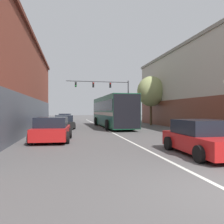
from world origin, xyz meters
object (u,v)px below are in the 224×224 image
(bus, at_px, (112,110))
(traffic_signal_gantry, at_px, (108,90))
(parked_car_left_mid, at_px, (64,122))
(parked_car_left_far, at_px, (65,118))
(street_tree_near, at_px, (151,91))
(parked_car_left_near, at_px, (52,130))
(hatchback_foreground, at_px, (203,138))

(bus, height_order, traffic_signal_gantry, traffic_signal_gantry)
(parked_car_left_mid, bearing_deg, parked_car_left_far, -6.52)
(street_tree_near, bearing_deg, parked_car_left_far, 145.71)
(parked_car_left_far, distance_m, street_tree_near, 13.21)
(parked_car_left_mid, bearing_deg, parked_car_left_near, 170.85)
(parked_car_left_mid, height_order, street_tree_near, street_tree_near)
(hatchback_foreground, height_order, parked_car_left_mid, hatchback_foreground)
(bus, height_order, parked_car_left_near, bus)
(street_tree_near, bearing_deg, parked_car_left_near, -131.76)
(bus, distance_m, hatchback_foreground, 15.01)
(hatchback_foreground, relative_size, parked_car_left_far, 0.99)
(traffic_signal_gantry, bearing_deg, parked_car_left_mid, -119.91)
(parked_car_left_near, xyz_separation_m, traffic_signal_gantry, (7.16, 21.04, 4.37))
(bus, xyz_separation_m, parked_car_left_far, (-5.07, 9.78, -1.19))
(parked_car_left_near, relative_size, street_tree_near, 0.65)
(street_tree_near, bearing_deg, hatchback_foreground, -104.77)
(parked_car_left_near, xyz_separation_m, parked_car_left_mid, (0.46, 9.41, -0.05))
(parked_car_left_near, height_order, parked_car_left_far, parked_car_left_near)
(parked_car_left_near, bearing_deg, parked_car_left_mid, 0.94)
(bus, height_order, parked_car_left_far, bus)
(bus, height_order, street_tree_near, street_tree_near)
(parked_car_left_near, height_order, parked_car_left_mid, parked_car_left_near)
(hatchback_foreground, bearing_deg, bus, 4.60)
(parked_car_left_mid, relative_size, traffic_signal_gantry, 0.47)
(parked_car_left_mid, relative_size, parked_car_left_far, 1.13)
(hatchback_foreground, relative_size, street_tree_near, 0.68)
(parked_car_left_far, relative_size, street_tree_near, 0.68)
(parked_car_left_far, distance_m, traffic_signal_gantry, 8.13)
(parked_car_left_far, bearing_deg, parked_car_left_near, -175.23)
(parked_car_left_far, xyz_separation_m, traffic_signal_gantry, (6.66, 1.53, 4.41))
(parked_car_left_near, distance_m, street_tree_near, 16.90)
(hatchback_foreground, distance_m, parked_car_left_mid, 15.78)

